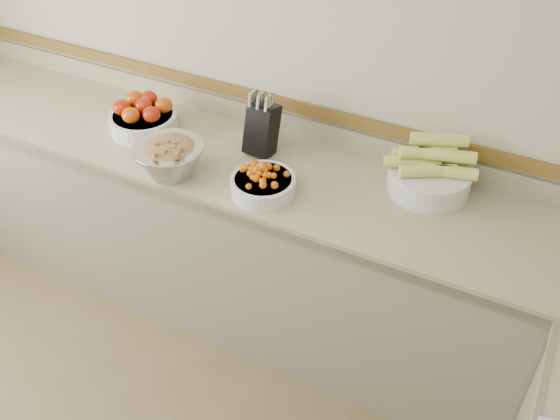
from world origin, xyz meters
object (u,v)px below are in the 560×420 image
at_px(tomato_bowl, 143,117).
at_px(corn_bowl, 430,173).
at_px(knife_block, 262,128).
at_px(rhubarb_bowl, 170,157).
at_px(cherry_tomato_bowl, 263,182).

distance_m(tomato_bowl, corn_bowl, 1.33).
height_order(knife_block, rhubarb_bowl, knife_block).
bearing_deg(knife_block, tomato_bowl, -170.90).
xyz_separation_m(knife_block, rhubarb_bowl, (-0.26, -0.33, -0.04)).
height_order(tomato_bowl, corn_bowl, corn_bowl).
bearing_deg(corn_bowl, cherry_tomato_bowl, -151.21).
height_order(corn_bowl, rhubarb_bowl, corn_bowl).
xyz_separation_m(knife_block, cherry_tomato_bowl, (0.15, -0.27, -0.07)).
distance_m(tomato_bowl, rhubarb_bowl, 0.40).
relative_size(tomato_bowl, rhubarb_bowl, 1.07).
relative_size(cherry_tomato_bowl, rhubarb_bowl, 0.91).
height_order(cherry_tomato_bowl, corn_bowl, corn_bowl).
relative_size(knife_block, tomato_bowl, 0.94).
bearing_deg(rhubarb_bowl, cherry_tomato_bowl, 8.66).
relative_size(tomato_bowl, cherry_tomato_bowl, 1.18).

